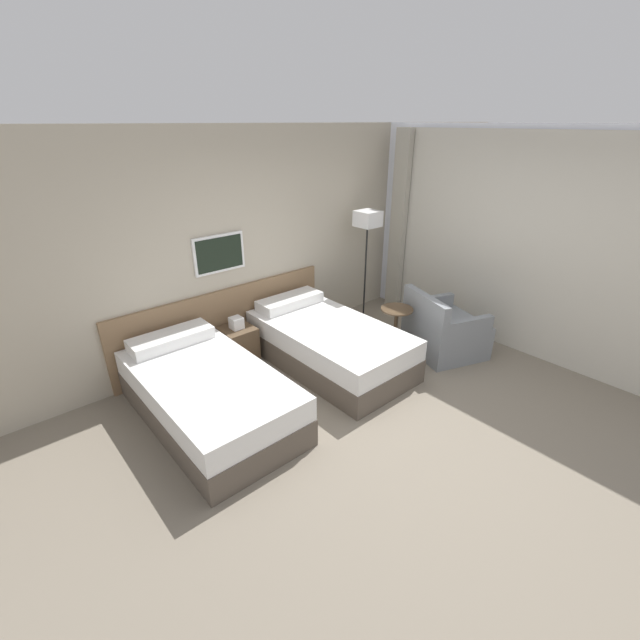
# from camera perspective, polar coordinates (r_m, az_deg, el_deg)

# --- Properties ---
(ground_plane) EXTENTS (16.00, 16.00, 0.00)m
(ground_plane) POSITION_cam_1_polar(r_m,az_deg,el_deg) (4.47, 10.05, -12.92)
(ground_plane) COLOR slate
(wall_headboard) EXTENTS (10.00, 0.10, 2.70)m
(wall_headboard) POSITION_cam_1_polar(r_m,az_deg,el_deg) (5.44, -8.50, 9.60)
(wall_headboard) COLOR #B7AD99
(wall_headboard) RESTS_ON ground_plane
(wall_window) EXTENTS (0.21, 4.80, 2.70)m
(wall_window) POSITION_cam_1_polar(r_m,az_deg,el_deg) (5.79, 26.26, 8.66)
(wall_window) COLOR white
(wall_window) RESTS_ON ground_plane
(bed_near_door) EXTENTS (1.09, 2.02, 0.66)m
(bed_near_door) POSITION_cam_1_polar(r_m,az_deg,el_deg) (4.42, -14.71, -9.52)
(bed_near_door) COLOR brown
(bed_near_door) RESTS_ON ground_plane
(bed_near_window) EXTENTS (1.09, 2.02, 0.66)m
(bed_near_window) POSITION_cam_1_polar(r_m,az_deg,el_deg) (5.19, 1.14, -3.15)
(bed_near_window) COLOR brown
(bed_near_window) RESTS_ON ground_plane
(nightstand) EXTENTS (0.38, 0.39, 0.60)m
(nightstand) POSITION_cam_1_polar(r_m,az_deg,el_deg) (5.33, -10.83, -3.17)
(nightstand) COLOR brown
(nightstand) RESTS_ON ground_plane
(floor_lamp) EXTENTS (0.30, 0.30, 1.62)m
(floor_lamp) POSITION_cam_1_polar(r_m,az_deg,el_deg) (6.03, 6.34, 12.28)
(floor_lamp) COLOR black
(floor_lamp) RESTS_ON ground_plane
(side_table) EXTENTS (0.40, 0.40, 0.60)m
(side_table) POSITION_cam_1_polar(r_m,az_deg,el_deg) (5.48, 10.09, -0.29)
(side_table) COLOR brown
(side_table) RESTS_ON ground_plane
(armchair) EXTENTS (1.04, 1.07, 0.82)m
(armchair) POSITION_cam_1_polar(r_m,az_deg,el_deg) (5.68, 16.14, -1.55)
(armchair) COLOR gray
(armchair) RESTS_ON ground_plane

